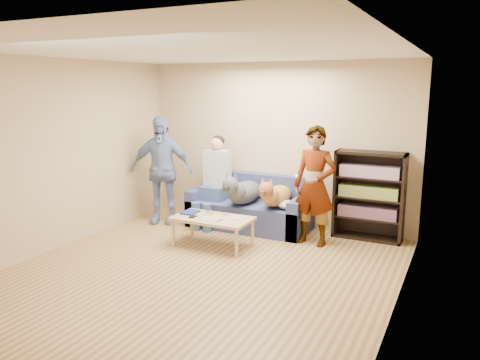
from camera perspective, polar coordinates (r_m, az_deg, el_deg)
The scene contains 26 objects.
ground at distance 5.72m, azimuth -5.41°, elevation -11.54°, with size 5.00×5.00×0.00m, color olive.
ceiling at distance 5.28m, azimuth -5.96°, elevation 15.40°, with size 5.00×5.00×0.00m, color white.
wall_back at distance 7.57m, azimuth 4.36°, elevation 4.35°, with size 4.50×4.50×0.00m, color tan.
wall_left at distance 6.80m, azimuth -22.04°, elevation 2.75°, with size 5.00×5.00×0.00m, color tan.
wall_right at distance 4.60m, azimuth 18.90°, elevation -0.84°, with size 5.00×5.00×0.00m, color tan.
blanket at distance 7.00m, azimuth 5.97°, elevation -3.03°, with size 0.36×0.30×0.12m, color silver.
person_standing_right at distance 6.64m, azimuth 9.08°, elevation -0.72°, with size 0.62×0.41×1.69m, color gray.
person_standing_left at distance 7.73m, azimuth -9.58°, elevation 1.23°, with size 1.03×0.43×1.76m, color #7C95C7.
held_controller at distance 6.49m, azimuth 6.91°, elevation 0.47°, with size 0.04×0.11×0.03m, color white.
notebook_blue at distance 6.81m, azimuth -6.10°, elevation -3.93°, with size 0.20×0.26×0.03m, color navy.
papers at distance 6.46m, azimuth -3.41°, elevation -4.77°, with size 0.26×0.20×0.01m, color silver.
magazine at distance 6.46m, azimuth -3.10°, elevation -4.64°, with size 0.22×0.17×0.01m, color #ACA589.
camera_silver at distance 6.72m, azimuth -3.75°, elevation -3.98°, with size 0.11×0.06×0.05m, color silver.
controller_a at distance 6.52m, azimuth -0.78°, elevation -4.52°, with size 0.04×0.13×0.03m, color white.
controller_b at distance 6.42m, azimuth -0.47°, elevation -4.79°, with size 0.09×0.06×0.03m, color white.
headphone_cup_a at distance 6.46m, azimuth -1.90°, elevation -4.74°, with size 0.07×0.07×0.02m, color white.
headphone_cup_b at distance 6.53m, azimuth -1.57°, elevation -4.57°, with size 0.07×0.07×0.02m, color silver.
pen_orange at distance 6.45m, azimuth -4.22°, elevation -4.85°, with size 0.01×0.01×0.14m, color orange.
pen_black at distance 6.67m, azimuth -1.70°, elevation -4.28°, with size 0.01×0.01×0.14m, color black.
wallet at distance 6.59m, azimuth -5.78°, elevation -4.48°, with size 0.07×0.12×0.01m, color black.
sofa at distance 7.50m, azimuth 1.31°, elevation -3.63°, with size 1.90×0.85×0.82m.
person_seated at distance 7.54m, azimuth -3.15°, elevation 0.28°, with size 0.40×0.73×1.47m.
dog_gray at distance 7.21m, azimuth 0.28°, elevation -1.40°, with size 0.39×1.24×0.57m.
dog_tan at distance 7.08m, azimuth 4.33°, elevation -1.85°, with size 0.35×1.14×0.51m.
coffee_table at distance 6.58m, azimuth -3.36°, elevation -4.95°, with size 1.10×0.60×0.42m.
bookshelf at distance 7.09m, azimuth 15.47°, elevation -1.62°, with size 1.00×0.34×1.30m.
Camera 1 is at (2.79, -4.47, 2.23)m, focal length 35.00 mm.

